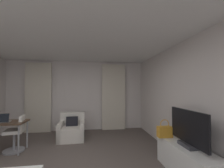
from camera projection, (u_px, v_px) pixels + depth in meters
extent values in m
cube|color=silver|center=(78.00, 95.00, 5.61)|extent=(5.12, 0.06, 2.60)
cube|color=silver|center=(192.00, 102.00, 2.96)|extent=(0.06, 6.12, 2.60)
cube|color=white|center=(62.00, 30.00, 2.65)|extent=(5.12, 6.12, 0.06)
cube|color=beige|center=(38.00, 97.00, 5.29)|extent=(0.90, 0.06, 2.50)
cube|color=beige|center=(114.00, 97.00, 5.67)|extent=(0.90, 0.06, 2.50)
cube|color=silver|center=(72.00, 133.00, 4.53)|extent=(0.80, 0.82, 0.39)
cube|color=silver|center=(73.00, 118.00, 4.87)|extent=(0.78, 0.17, 0.38)
cube|color=silver|center=(82.00, 130.00, 4.59)|extent=(0.15, 0.80, 0.53)
cube|color=silver|center=(61.00, 131.00, 4.48)|extent=(0.15, 0.80, 0.53)
cube|color=black|center=(72.00, 122.00, 4.66)|extent=(0.37, 0.21, 0.37)
cylinder|color=#99999E|center=(27.00, 134.00, 3.91)|extent=(0.04, 0.04, 0.71)
cylinder|color=#99999E|center=(18.00, 140.00, 3.44)|extent=(0.04, 0.04, 0.71)
cylinder|color=gray|center=(14.00, 142.00, 3.67)|extent=(0.06, 0.06, 0.46)
cylinder|color=gray|center=(14.00, 150.00, 3.66)|extent=(0.48, 0.48, 0.04)
cube|color=silver|center=(14.00, 131.00, 3.68)|extent=(0.46, 0.46, 0.08)
cube|color=silver|center=(22.00, 122.00, 3.73)|extent=(0.12, 0.36, 0.34)
cube|color=#ADADB2|center=(3.00, 122.00, 3.58)|extent=(0.36, 0.28, 0.02)
cube|color=black|center=(1.00, 118.00, 3.48)|extent=(0.32, 0.12, 0.20)
cube|color=white|center=(187.00, 161.00, 2.60)|extent=(0.45, 1.39, 0.55)
cube|color=#333338|center=(188.00, 145.00, 2.56)|extent=(0.20, 0.36, 0.06)
cube|color=black|center=(188.00, 127.00, 2.57)|extent=(0.04, 0.96, 0.58)
cube|color=orange|center=(165.00, 132.00, 3.08)|extent=(0.30, 0.14, 0.22)
torus|color=orange|center=(165.00, 124.00, 3.08)|extent=(0.20, 0.02, 0.20)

